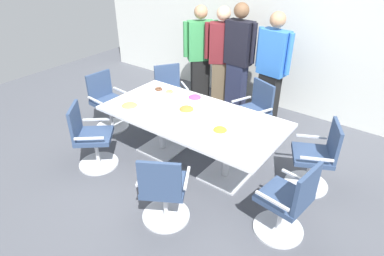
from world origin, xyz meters
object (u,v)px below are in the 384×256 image
office_chair_3 (316,159)px  snack_bowl_cookies (130,107)px  office_chair_5 (170,96)px  snack_bowl_chips_orange (220,132)px  office_chair_2 (288,204)px  donut_platter (161,93)px  person_standing_1 (222,58)px  office_chair_1 (164,192)px  office_chair_0 (91,140)px  person_standing_2 (238,58)px  plate_stack (273,125)px  person_standing_3 (272,69)px  person_standing_0 (200,55)px  snack_bowl_pretzels (186,111)px  office_chair_4 (253,115)px  office_chair_6 (108,104)px  napkin_pile (228,112)px  conference_table (192,123)px  snack_bowl_candy_mix (195,99)px

office_chair_3 → snack_bowl_cookies: office_chair_3 is taller
office_chair_5 → snack_bowl_chips_orange: size_ratio=5.06×
office_chair_2 → donut_platter: bearing=81.1°
person_standing_1 → office_chair_1: bearing=78.4°
office_chair_0 → snack_bowl_cookies: office_chair_0 is taller
office_chair_1 → person_standing_2: (-0.72, 2.77, 0.59)m
snack_bowl_chips_orange → person_standing_1: bearing=121.8°
plate_stack → person_standing_3: bearing=116.6°
office_chair_1 → person_standing_0: 3.10m
person_standing_0 → donut_platter: person_standing_0 is taller
person_standing_2 → snack_bowl_cookies: size_ratio=7.93×
office_chair_2 → person_standing_3: person_standing_3 is taller
office_chair_2 → snack_bowl_pretzels: bearing=83.8°
office_chair_3 → person_standing_2: person_standing_2 is taller
office_chair_3 → snack_bowl_cookies: bearing=84.7°
office_chair_4 → donut_platter: (-1.12, -0.83, 0.36)m
person_standing_2 → donut_platter: person_standing_2 is taller
office_chair_6 → donut_platter: bearing=109.6°
person_standing_2 → donut_platter: bearing=76.1°
office_chair_2 → napkin_pile: bearing=65.6°
person_standing_0 → plate_stack: (2.01, -1.28, -0.16)m
person_standing_2 → person_standing_3: person_standing_2 is taller
snack_bowl_cookies → office_chair_1: bearing=-30.3°
person_standing_1 → person_standing_3: person_standing_3 is taller
person_standing_2 → napkin_pile: bearing=119.0°
office_chair_3 → person_standing_1: size_ratio=0.51×
person_standing_3 → snack_bowl_pretzels: size_ratio=8.79×
conference_table → snack_bowl_candy_mix: snack_bowl_candy_mix is taller
snack_bowl_candy_mix → snack_bowl_cookies: bearing=-129.4°
office_chair_1 → person_standing_0: (-1.45, 2.70, 0.53)m
snack_bowl_chips_orange → office_chair_0: bearing=-158.0°
person_standing_3 → napkin_pile: size_ratio=12.26×
snack_bowl_cookies → plate_stack: bearing=22.7°
office_chair_5 → snack_bowl_cookies: 1.32m
office_chair_3 → snack_bowl_pretzels: 1.72m
snack_bowl_pretzels → snack_bowl_candy_mix: 0.39m
snack_bowl_candy_mix → napkin_pile: snack_bowl_candy_mix is taller
snack_bowl_pretzels → napkin_pile: (0.42, 0.35, -0.03)m
office_chair_2 → person_standing_1: bearing=53.2°
office_chair_4 → snack_bowl_cookies: office_chair_4 is taller
person_standing_3 → conference_table: bearing=87.3°
person_standing_0 → snack_bowl_candy_mix: (0.84, -1.31, -0.13)m
office_chair_2 → person_standing_0: 3.35m
snack_bowl_candy_mix → donut_platter: (-0.56, -0.08, -0.03)m
donut_platter → office_chair_3: bearing=6.2°
office_chair_1 → office_chair_4: 2.14m
snack_bowl_cookies → plate_stack: size_ratio=1.28×
office_chair_3 → conference_table: bearing=81.8°
office_chair_0 → person_standing_3: 2.93m
person_standing_1 → snack_bowl_cookies: bearing=53.9°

